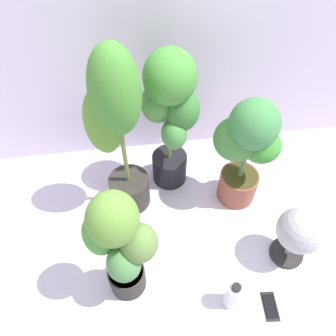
{
  "coord_description": "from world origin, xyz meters",
  "views": [
    {
      "loc": [
        -0.21,
        -0.78,
        1.69
      ],
      "look_at": [
        -0.07,
        0.28,
        0.4
      ],
      "focal_mm": 34.69,
      "sensor_mm": 36.0,
      "label": 1
    }
  ],
  "objects_px": {
    "floor_fan": "(299,232)",
    "potted_plant_front_left": "(120,246)",
    "nutrient_bottle": "(233,295)",
    "potted_plant_back_right": "(246,147)",
    "potted_plant_back_center": "(171,113)",
    "cell_phone": "(270,306)",
    "potted_plant_back_left": "(117,129)"
  },
  "relations": [
    {
      "from": "potted_plant_back_left",
      "to": "potted_plant_back_center",
      "type": "relative_size",
      "value": 1.15
    },
    {
      "from": "potted_plant_front_left",
      "to": "cell_phone",
      "type": "relative_size",
      "value": 5.17
    },
    {
      "from": "floor_fan",
      "to": "nutrient_bottle",
      "type": "relative_size",
      "value": 1.79
    },
    {
      "from": "potted_plant_front_left",
      "to": "floor_fan",
      "type": "xyz_separation_m",
      "value": [
        0.87,
        0.06,
        -0.2
      ]
    },
    {
      "from": "potted_plant_front_left",
      "to": "potted_plant_back_center",
      "type": "bearing_deg",
      "value": 65.6
    },
    {
      "from": "cell_phone",
      "to": "nutrient_bottle",
      "type": "height_order",
      "value": "nutrient_bottle"
    },
    {
      "from": "potted_plant_back_left",
      "to": "nutrient_bottle",
      "type": "relative_size",
      "value": 4.94
    },
    {
      "from": "potted_plant_back_left",
      "to": "nutrient_bottle",
      "type": "distance_m",
      "value": 0.97
    },
    {
      "from": "cell_phone",
      "to": "floor_fan",
      "type": "bearing_deg",
      "value": -119.58
    },
    {
      "from": "potted_plant_back_right",
      "to": "floor_fan",
      "type": "distance_m",
      "value": 0.5
    },
    {
      "from": "potted_plant_back_right",
      "to": "potted_plant_back_center",
      "type": "relative_size",
      "value": 0.8
    },
    {
      "from": "floor_fan",
      "to": "potted_plant_front_left",
      "type": "bearing_deg",
      "value": 178.21
    },
    {
      "from": "floor_fan",
      "to": "potted_plant_back_left",
      "type": "bearing_deg",
      "value": 144.79
    },
    {
      "from": "potted_plant_back_left",
      "to": "potted_plant_front_left",
      "type": "relative_size",
      "value": 1.37
    },
    {
      "from": "potted_plant_back_left",
      "to": "floor_fan",
      "type": "height_order",
      "value": "potted_plant_back_left"
    },
    {
      "from": "floor_fan",
      "to": "potted_plant_back_center",
      "type": "bearing_deg",
      "value": 126.61
    },
    {
      "from": "nutrient_bottle",
      "to": "potted_plant_back_right",
      "type": "bearing_deg",
      "value": 73.5
    },
    {
      "from": "floor_fan",
      "to": "cell_phone",
      "type": "bearing_deg",
      "value": -130.11
    },
    {
      "from": "potted_plant_back_center",
      "to": "cell_phone",
      "type": "height_order",
      "value": "potted_plant_back_center"
    },
    {
      "from": "floor_fan",
      "to": "nutrient_bottle",
      "type": "xyz_separation_m",
      "value": [
        -0.37,
        -0.21,
        -0.15
      ]
    },
    {
      "from": "potted_plant_front_left",
      "to": "potted_plant_back_right",
      "type": "distance_m",
      "value": 0.84
    },
    {
      "from": "potted_plant_back_left",
      "to": "potted_plant_back_center",
      "type": "distance_m",
      "value": 0.32
    },
    {
      "from": "potted_plant_front_left",
      "to": "nutrient_bottle",
      "type": "xyz_separation_m",
      "value": [
        0.5,
        -0.15,
        -0.35
      ]
    },
    {
      "from": "potted_plant_back_left",
      "to": "potted_plant_back_center",
      "type": "xyz_separation_m",
      "value": [
        0.28,
        0.14,
        -0.04
      ]
    },
    {
      "from": "potted_plant_front_left",
      "to": "potted_plant_back_center",
      "type": "xyz_separation_m",
      "value": [
        0.31,
        0.68,
        0.11
      ]
    },
    {
      "from": "potted_plant_back_right",
      "to": "cell_phone",
      "type": "bearing_deg",
      "value": -89.85
    },
    {
      "from": "potted_plant_back_right",
      "to": "nutrient_bottle",
      "type": "distance_m",
      "value": 0.75
    },
    {
      "from": "potted_plant_back_left",
      "to": "cell_phone",
      "type": "xyz_separation_m",
      "value": [
        0.66,
        -0.74,
        -0.6
      ]
    },
    {
      "from": "potted_plant_front_left",
      "to": "cell_phone",
      "type": "height_order",
      "value": "potted_plant_front_left"
    },
    {
      "from": "potted_plant_back_center",
      "to": "nutrient_bottle",
      "type": "distance_m",
      "value": 0.97
    },
    {
      "from": "potted_plant_back_right",
      "to": "floor_fan",
      "type": "bearing_deg",
      "value": -67.3
    },
    {
      "from": "potted_plant_back_center",
      "to": "floor_fan",
      "type": "relative_size",
      "value": 2.4
    }
  ]
}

